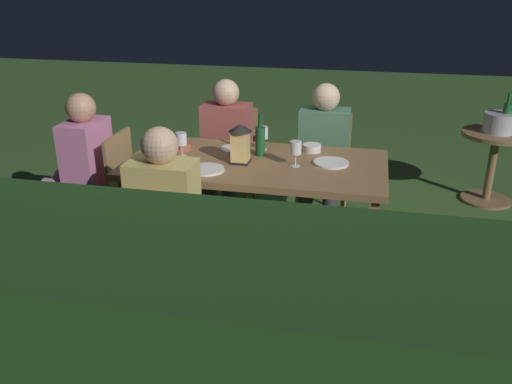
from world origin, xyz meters
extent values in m
plane|color=#385B28|center=(0.00, 0.00, 0.00)|extent=(16.00, 16.00, 0.00)
cube|color=olive|center=(0.00, 0.00, 0.72)|extent=(1.74, 0.88, 0.04)
cube|color=olive|center=(-0.80, -0.37, 0.35)|extent=(0.05, 0.05, 0.70)
cube|color=olive|center=(0.80, -0.37, 0.35)|extent=(0.05, 0.05, 0.70)
cube|color=olive|center=(-0.80, 0.37, 0.35)|extent=(0.05, 0.05, 0.70)
cube|color=olive|center=(0.80, 0.37, 0.35)|extent=(0.05, 0.05, 0.70)
cube|color=#937047|center=(-0.39, -0.76, 0.43)|extent=(0.42, 0.40, 0.03)
cube|color=#937047|center=(-0.39, -0.95, 0.66)|extent=(0.40, 0.02, 0.42)
cylinder|color=#937047|center=(-0.57, -0.59, 0.21)|extent=(0.03, 0.03, 0.42)
cylinder|color=#937047|center=(-0.21, -0.59, 0.21)|extent=(0.03, 0.03, 0.42)
cylinder|color=#937047|center=(-0.57, -0.93, 0.21)|extent=(0.03, 0.03, 0.42)
cylinder|color=#937047|center=(-0.21, -0.93, 0.21)|extent=(0.03, 0.03, 0.42)
cube|color=#4C7A5B|center=(-0.39, -0.70, 0.70)|extent=(0.38, 0.24, 0.50)
sphere|color=beige|center=(-0.39, -0.70, 1.04)|extent=(0.21, 0.21, 0.21)
cylinder|color=#4C7A5B|center=(-0.48, -0.56, 0.46)|extent=(0.13, 0.36, 0.13)
cylinder|color=#4C7A5B|center=(-0.30, -0.56, 0.46)|extent=(0.13, 0.36, 0.13)
cylinder|color=#333338|center=(-0.48, -0.40, 0.23)|extent=(0.11, 0.11, 0.45)
cylinder|color=#333338|center=(-0.30, -0.40, 0.23)|extent=(0.11, 0.11, 0.45)
cube|color=#937047|center=(0.39, 0.76, 0.43)|extent=(0.42, 0.40, 0.03)
cube|color=#937047|center=(0.39, 0.95, 0.66)|extent=(0.40, 0.03, 0.42)
cylinder|color=#937047|center=(0.57, 0.59, 0.21)|extent=(0.03, 0.03, 0.42)
cylinder|color=#937047|center=(0.21, 0.59, 0.21)|extent=(0.03, 0.03, 0.42)
cylinder|color=#937047|center=(0.57, 0.93, 0.21)|extent=(0.03, 0.03, 0.42)
cylinder|color=#937047|center=(0.21, 0.93, 0.21)|extent=(0.03, 0.03, 0.42)
cube|color=tan|center=(0.39, 0.70, 0.70)|extent=(0.38, 0.24, 0.50)
sphere|color=#D1A889|center=(0.39, 0.70, 1.04)|extent=(0.21, 0.21, 0.21)
cylinder|color=tan|center=(0.48, 0.56, 0.46)|extent=(0.13, 0.36, 0.13)
cylinder|color=tan|center=(0.30, 0.56, 0.46)|extent=(0.13, 0.36, 0.13)
cylinder|color=#333338|center=(0.48, 0.40, 0.23)|extent=(0.11, 0.11, 0.45)
cylinder|color=#333338|center=(0.30, 0.40, 0.23)|extent=(0.11, 0.11, 0.45)
cube|color=#937047|center=(0.39, -0.76, 0.43)|extent=(0.42, 0.40, 0.03)
cube|color=#937047|center=(0.39, -0.95, 0.66)|extent=(0.40, 0.02, 0.42)
cylinder|color=#937047|center=(0.21, -0.59, 0.21)|extent=(0.03, 0.03, 0.42)
cylinder|color=#937047|center=(0.57, -0.59, 0.21)|extent=(0.03, 0.03, 0.42)
cylinder|color=#937047|center=(0.21, -0.93, 0.21)|extent=(0.03, 0.03, 0.42)
cylinder|color=#937047|center=(0.57, -0.93, 0.21)|extent=(0.03, 0.03, 0.42)
cube|color=#9E4C47|center=(0.39, -0.70, 0.70)|extent=(0.38, 0.24, 0.50)
sphere|color=#D1A889|center=(0.39, -0.70, 1.04)|extent=(0.21, 0.21, 0.21)
cylinder|color=#9E4C47|center=(0.30, -0.56, 0.46)|extent=(0.13, 0.36, 0.13)
cylinder|color=#9E4C47|center=(0.48, -0.56, 0.46)|extent=(0.13, 0.36, 0.13)
cylinder|color=#333338|center=(0.30, -0.40, 0.23)|extent=(0.11, 0.11, 0.45)
cylinder|color=#333338|center=(0.48, -0.40, 0.23)|extent=(0.11, 0.11, 0.45)
cube|color=#937047|center=(1.19, 0.00, 0.43)|extent=(0.40, 0.42, 0.03)
cube|color=#937047|center=(1.00, 0.00, 0.66)|extent=(0.03, 0.40, 0.42)
cylinder|color=#937047|center=(1.36, 0.18, 0.21)|extent=(0.03, 0.03, 0.42)
cylinder|color=#937047|center=(1.36, -0.18, 0.21)|extent=(0.03, 0.03, 0.42)
cylinder|color=#937047|center=(1.02, 0.18, 0.21)|extent=(0.03, 0.03, 0.42)
cylinder|color=#937047|center=(1.02, -0.18, 0.21)|extent=(0.03, 0.03, 0.42)
cube|color=#C675A3|center=(1.25, 0.00, 0.70)|extent=(0.24, 0.38, 0.50)
sphere|color=tan|center=(1.25, 0.00, 1.04)|extent=(0.21, 0.21, 0.21)
cylinder|color=#C675A3|center=(1.39, 0.09, 0.46)|extent=(0.36, 0.13, 0.13)
cylinder|color=#C675A3|center=(1.39, -0.09, 0.46)|extent=(0.36, 0.13, 0.13)
cylinder|color=#333338|center=(1.55, 0.09, 0.23)|extent=(0.11, 0.11, 0.45)
cylinder|color=#333338|center=(1.55, -0.09, 0.23)|extent=(0.11, 0.11, 0.45)
cube|color=#937047|center=(-0.39, 0.76, 0.43)|extent=(0.42, 0.40, 0.03)
cube|color=#937047|center=(-0.39, 0.95, 0.66)|extent=(0.40, 0.03, 0.42)
cylinder|color=#937047|center=(-0.21, 0.59, 0.21)|extent=(0.03, 0.03, 0.42)
cylinder|color=#937047|center=(-0.57, 0.59, 0.21)|extent=(0.03, 0.03, 0.42)
cylinder|color=#937047|center=(-0.21, 0.93, 0.21)|extent=(0.03, 0.03, 0.42)
cylinder|color=#937047|center=(-0.57, 0.93, 0.21)|extent=(0.03, 0.03, 0.42)
cube|color=black|center=(0.10, 0.04, 0.75)|extent=(0.12, 0.12, 0.01)
cube|color=#F9D17A|center=(0.10, 0.04, 0.86)|extent=(0.11, 0.11, 0.20)
cone|color=black|center=(0.10, 0.04, 0.98)|extent=(0.15, 0.15, 0.05)
cylinder|color=#195128|center=(0.00, -0.14, 0.84)|extent=(0.07, 0.07, 0.20)
cylinder|color=#195128|center=(0.00, -0.14, 0.99)|extent=(0.03, 0.03, 0.09)
cylinder|color=silver|center=(-0.27, 0.03, 0.74)|extent=(0.06, 0.06, 0.00)
cylinder|color=silver|center=(-0.27, 0.03, 0.79)|extent=(0.01, 0.01, 0.08)
cylinder|color=silver|center=(-0.27, 0.03, 0.87)|extent=(0.08, 0.08, 0.08)
cylinder|color=maroon|center=(-0.27, 0.03, 0.84)|extent=(0.07, 0.07, 0.03)
cylinder|color=silver|center=(0.52, 0.00, 0.74)|extent=(0.06, 0.06, 0.00)
cylinder|color=silver|center=(0.52, 0.00, 0.79)|extent=(0.01, 0.01, 0.08)
cylinder|color=silver|center=(0.52, 0.00, 0.87)|extent=(0.08, 0.08, 0.08)
cylinder|color=maroon|center=(0.52, 0.00, 0.84)|extent=(0.07, 0.07, 0.03)
cylinder|color=silver|center=(0.01, -0.26, 0.74)|extent=(0.06, 0.06, 0.00)
cylinder|color=silver|center=(0.01, -0.26, 0.79)|extent=(0.01, 0.01, 0.08)
cylinder|color=silver|center=(0.01, -0.26, 0.87)|extent=(0.08, 0.08, 0.08)
cylinder|color=maroon|center=(0.01, -0.26, 0.84)|extent=(0.07, 0.07, 0.03)
cylinder|color=white|center=(0.27, 0.24, 0.75)|extent=(0.23, 0.23, 0.01)
cylinder|color=silver|center=(0.20, -0.22, 0.75)|extent=(0.21, 0.21, 0.01)
cylinder|color=white|center=(-0.50, -0.06, 0.75)|extent=(0.24, 0.24, 0.01)
cylinder|color=silver|center=(-0.34, -0.30, 0.77)|extent=(0.13, 0.13, 0.05)
cylinder|color=#424C1E|center=(-0.34, -0.30, 0.78)|extent=(0.11, 0.11, 0.02)
cylinder|color=#9E5138|center=(0.59, -0.16, 0.77)|extent=(0.16, 0.16, 0.05)
cylinder|color=tan|center=(0.59, -0.16, 0.78)|extent=(0.14, 0.14, 0.01)
cylinder|color=brown|center=(-1.81, -1.46, 0.62)|extent=(0.58, 0.58, 0.03)
cylinder|color=brown|center=(-1.81, -1.46, 0.30)|extent=(0.07, 0.07, 0.60)
cylinder|color=brown|center=(-1.81, -1.46, 0.01)|extent=(0.43, 0.43, 0.02)
cylinder|color=#B2B7BF|center=(-1.81, -1.46, 0.72)|extent=(0.26, 0.26, 0.17)
cylinder|color=white|center=(-1.81, -1.46, 0.77)|extent=(0.23, 0.23, 0.04)
cylinder|color=#1E5B2D|center=(-1.85, -1.46, 0.81)|extent=(0.07, 0.07, 0.16)
cylinder|color=#1E5B2D|center=(-1.85, -1.46, 0.94)|extent=(0.03, 0.03, 0.09)
camera|label=1|loc=(-0.72, 3.36, 1.94)|focal=37.97mm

